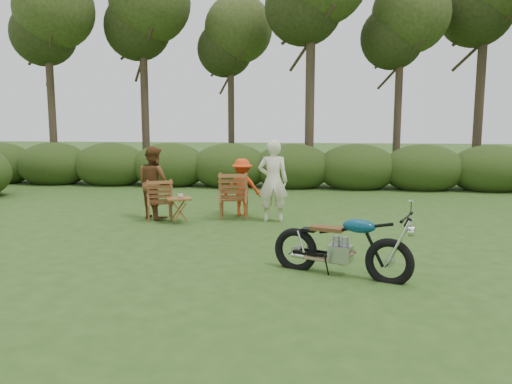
# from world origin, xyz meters

# --- Properties ---
(ground) EXTENTS (80.00, 80.00, 0.00)m
(ground) POSITION_xyz_m (0.00, 0.00, 0.00)
(ground) COLOR #2A4717
(ground) RESTS_ON ground
(tree_line) EXTENTS (22.52, 11.62, 8.14)m
(tree_line) POSITION_xyz_m (0.50, 9.74, 3.81)
(tree_line) COLOR #3C2B20
(tree_line) RESTS_ON ground
(motorcycle) EXTENTS (2.01, 1.34, 1.07)m
(motorcycle) POSITION_xyz_m (1.09, 0.03, 0.00)
(motorcycle) COLOR #0B688F
(motorcycle) RESTS_ON ground
(lawn_chair_right) EXTENTS (0.76, 0.76, 1.01)m
(lawn_chair_right) POSITION_xyz_m (-1.02, 3.85, 0.00)
(lawn_chair_right) COLOR brown
(lawn_chair_right) RESTS_ON ground
(lawn_chair_left) EXTENTS (0.78, 0.78, 0.87)m
(lawn_chair_left) POSITION_xyz_m (-2.60, 3.51, 0.00)
(lawn_chair_left) COLOR brown
(lawn_chair_left) RESTS_ON ground
(side_table) EXTENTS (0.64, 0.59, 0.53)m
(side_table) POSITION_xyz_m (-2.06, 3.17, 0.26)
(side_table) COLOR brown
(side_table) RESTS_ON ground
(cup) EXTENTS (0.14, 0.14, 0.09)m
(cup) POSITION_xyz_m (-2.03, 3.17, 0.57)
(cup) COLOR beige
(cup) RESTS_ON side_table
(adult_a) EXTENTS (0.66, 0.47, 1.72)m
(adult_a) POSITION_xyz_m (-0.15, 3.60, 0.00)
(adult_a) COLOR #F4EAC9
(adult_a) RESTS_ON ground
(adult_b) EXTENTS (0.96, 0.93, 1.57)m
(adult_b) POSITION_xyz_m (-2.74, 3.62, 0.00)
(adult_b) COLOR brown
(adult_b) RESTS_ON ground
(child) EXTENTS (0.86, 0.54, 1.28)m
(child) POSITION_xyz_m (-0.89, 4.16, 0.00)
(child) COLOR #DB4114
(child) RESTS_ON ground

